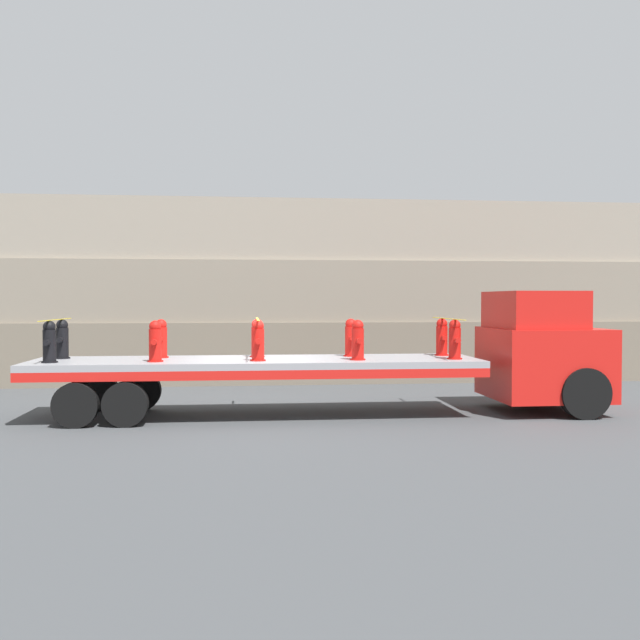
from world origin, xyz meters
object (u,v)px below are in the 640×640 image
at_px(fire_hydrant_black_near_0, 49,342).
at_px(fire_hydrant_red_far_2, 257,338).
at_px(truck_cab, 545,351).
at_px(flatbed_trailer, 227,370).
at_px(fire_hydrant_red_far_3, 351,338).
at_px(fire_hydrant_red_far_1, 161,339).
at_px(fire_hydrant_red_near_4, 455,340).
at_px(fire_hydrant_black_far_0, 62,340).
at_px(fire_hydrant_red_near_2, 258,341).
at_px(fire_hydrant_red_far_4, 442,337).
at_px(fire_hydrant_red_near_1, 155,342).
at_px(fire_hydrant_red_near_3, 358,340).

height_order(fire_hydrant_black_near_0, fire_hydrant_red_far_2, same).
height_order(truck_cab, flatbed_trailer, truck_cab).
height_order(fire_hydrant_black_near_0, fire_hydrant_red_far_3, same).
height_order(fire_hydrant_red_far_1, fire_hydrant_red_far_2, same).
height_order(fire_hydrant_red_far_2, fire_hydrant_red_near_4, same).
distance_m(flatbed_trailer, fire_hydrant_red_near_4, 5.26).
bearing_deg(fire_hydrant_black_near_0, flatbed_trailer, 8.11).
bearing_deg(truck_cab, fire_hydrant_red_far_1, 176.61).
bearing_deg(fire_hydrant_black_far_0, fire_hydrant_red_far_1, 0.00).
relative_size(flatbed_trailer, fire_hydrant_red_near_4, 11.20).
bearing_deg(fire_hydrant_black_near_0, fire_hydrant_red_near_4, 0.00).
relative_size(fire_hydrant_black_far_0, fire_hydrant_red_far_1, 1.00).
distance_m(truck_cab, flatbed_trailer, 7.60).
xyz_separation_m(fire_hydrant_red_near_2, fire_hydrant_red_near_4, (4.49, 0.00, 0.00)).
relative_size(fire_hydrant_red_far_2, fire_hydrant_red_far_4, 1.00).
xyz_separation_m(fire_hydrant_black_far_0, fire_hydrant_red_near_2, (4.49, -1.08, 0.00)).
height_order(fire_hydrant_black_far_0, fire_hydrant_red_near_4, same).
xyz_separation_m(fire_hydrant_red_near_1, fire_hydrant_red_far_4, (6.74, 1.08, 0.00)).
height_order(flatbed_trailer, fire_hydrant_black_far_0, fire_hydrant_black_far_0).
distance_m(fire_hydrant_red_far_1, fire_hydrant_red_far_3, 4.49).
xyz_separation_m(flatbed_trailer, fire_hydrant_black_near_0, (-3.80, -0.54, 0.69)).
bearing_deg(fire_hydrant_red_near_3, fire_hydrant_black_near_0, 180.00).
relative_size(fire_hydrant_red_near_2, fire_hydrant_red_far_3, 1.00).
relative_size(fire_hydrant_red_near_1, fire_hydrant_red_far_1, 1.00).
bearing_deg(flatbed_trailer, fire_hydrant_red_far_1, 160.77).
relative_size(fire_hydrant_black_near_0, fire_hydrant_red_near_2, 1.00).
bearing_deg(fire_hydrant_red_far_3, fire_hydrant_black_far_0, 180.00).
height_order(flatbed_trailer, fire_hydrant_red_near_4, fire_hydrant_red_near_4).
relative_size(flatbed_trailer, fire_hydrant_red_near_1, 11.20).
distance_m(fire_hydrant_black_near_0, fire_hydrant_red_far_2, 4.62).
height_order(fire_hydrant_red_far_2, fire_hydrant_red_far_3, same).
distance_m(fire_hydrant_black_far_0, fire_hydrant_red_far_3, 6.74).
height_order(flatbed_trailer, fire_hydrant_red_far_4, fire_hydrant_red_far_4).
distance_m(fire_hydrant_red_near_2, fire_hydrant_red_near_4, 4.49).
xyz_separation_m(fire_hydrant_red_far_1, fire_hydrant_red_far_3, (4.49, 0.00, 0.00)).
height_order(flatbed_trailer, fire_hydrant_red_far_1, fire_hydrant_red_far_1).
relative_size(fire_hydrant_red_far_1, fire_hydrant_red_far_4, 1.00).
height_order(fire_hydrant_red_near_2, fire_hydrant_red_near_4, same).
xyz_separation_m(fire_hydrant_red_near_3, fire_hydrant_red_near_4, (2.25, 0.00, 0.00)).
xyz_separation_m(fire_hydrant_black_far_0, fire_hydrant_red_near_1, (2.25, -1.08, 0.00)).
height_order(fire_hydrant_black_near_0, fire_hydrant_red_far_4, same).
height_order(fire_hydrant_red_near_3, fire_hydrant_red_far_3, same).
bearing_deg(fire_hydrant_red_near_3, fire_hydrant_black_far_0, 170.88).
bearing_deg(fire_hydrant_black_far_0, fire_hydrant_red_near_1, -25.72).
bearing_deg(fire_hydrant_red_far_1, fire_hydrant_red_near_4, -9.12).
xyz_separation_m(fire_hydrant_red_far_3, fire_hydrant_red_far_4, (2.25, 0.00, 0.00)).
relative_size(fire_hydrant_red_near_2, fire_hydrant_red_far_4, 1.00).
bearing_deg(fire_hydrant_red_far_3, fire_hydrant_red_near_2, -154.28).
relative_size(fire_hydrant_red_far_2, fire_hydrant_red_far_3, 1.00).
bearing_deg(fire_hydrant_red_near_4, fire_hydrant_red_near_1, 180.00).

